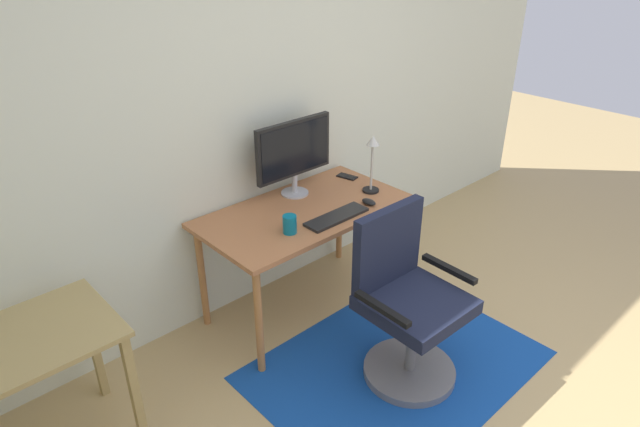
% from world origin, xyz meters
% --- Properties ---
extents(wall_back, '(6.00, 0.10, 2.60)m').
position_xyz_m(wall_back, '(0.00, 2.20, 1.30)').
color(wall_back, silver).
rests_on(wall_back, ground).
extents(area_rug, '(1.61, 1.19, 0.01)m').
position_xyz_m(area_rug, '(-0.08, 0.98, 0.00)').
color(area_rug, '#134395').
rests_on(area_rug, ground).
extents(desk, '(1.32, 0.70, 0.73)m').
position_xyz_m(desk, '(-0.08, 1.78, 0.66)').
color(desk, '#AA6A40').
rests_on(desk, ground).
extents(monitor, '(0.58, 0.18, 0.50)m').
position_xyz_m(monitor, '(0.02, 1.99, 1.03)').
color(monitor, '#B2B2B7').
rests_on(monitor, desk).
extents(keyboard, '(0.43, 0.13, 0.02)m').
position_xyz_m(keyboard, '(-0.02, 1.56, 0.74)').
color(keyboard, black).
rests_on(keyboard, desk).
extents(computer_mouse, '(0.06, 0.10, 0.03)m').
position_xyz_m(computer_mouse, '(0.26, 1.55, 0.75)').
color(computer_mouse, black).
rests_on(computer_mouse, desk).
extents(coffee_cup, '(0.08, 0.08, 0.11)m').
position_xyz_m(coffee_cup, '(-0.33, 1.61, 0.79)').
color(coffee_cup, '#0D6784').
rests_on(coffee_cup, desk).
extents(cell_phone, '(0.10, 0.15, 0.01)m').
position_xyz_m(cell_phone, '(0.46, 1.95, 0.74)').
color(cell_phone, black).
rests_on(cell_phone, desk).
extents(desk_lamp, '(0.11, 0.11, 0.38)m').
position_xyz_m(desk_lamp, '(0.42, 1.68, 0.97)').
color(desk_lamp, black).
rests_on(desk_lamp, desk).
extents(office_chair, '(0.59, 0.52, 0.99)m').
position_xyz_m(office_chair, '(-0.08, 0.94, 0.43)').
color(office_chair, slate).
rests_on(office_chair, ground).
extents(side_table, '(0.79, 0.56, 0.72)m').
position_xyz_m(side_table, '(-1.78, 1.70, 0.61)').
color(side_table, tan).
rests_on(side_table, ground).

